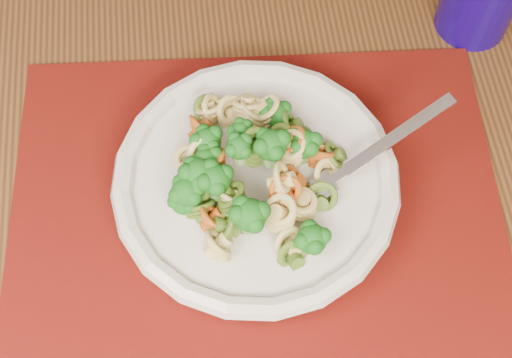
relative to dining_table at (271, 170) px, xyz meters
name	(u,v)px	position (x,y,z in m)	size (l,w,h in m)	color
dining_table	(271,170)	(0.00, 0.00, 0.00)	(1.60, 1.29, 0.74)	#593519
placemat	(257,212)	(-0.06, -0.08, 0.10)	(0.45, 0.35, 0.00)	#661504
pasta_bowl	(256,184)	(-0.05, -0.07, 0.13)	(0.25, 0.25, 0.05)	beige
pasta_broccoli_heap	(256,176)	(-0.05, -0.07, 0.15)	(0.22, 0.22, 0.06)	#E0C76E
fork	(321,188)	(-0.01, -0.10, 0.15)	(0.19, 0.02, 0.01)	silver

